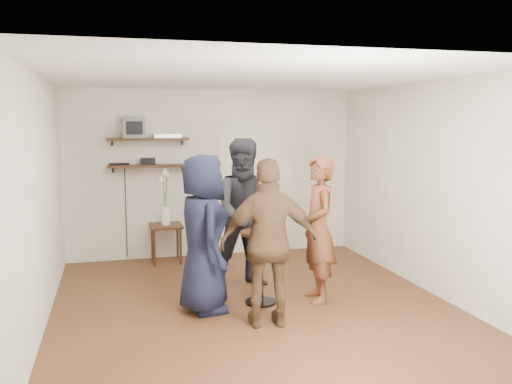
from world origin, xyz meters
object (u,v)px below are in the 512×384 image
(dvd_deck, at_px, (167,136))
(person_dark, at_px, (247,213))
(person_plaid, at_px, (318,229))
(person_navy, at_px, (203,234))
(person_brown, at_px, (270,243))
(crt_monitor, at_px, (134,128))
(side_table, at_px, (166,231))
(radio, at_px, (148,161))
(drinks_table, at_px, (261,257))

(dvd_deck, distance_m, person_dark, 2.08)
(person_plaid, height_order, person_navy, person_navy)
(person_navy, bearing_deg, person_plaid, -95.65)
(person_dark, relative_size, person_brown, 1.09)
(dvd_deck, distance_m, person_navy, 2.62)
(crt_monitor, relative_size, person_brown, 0.18)
(side_table, xyz_separation_m, person_brown, (0.79, -2.83, 0.39))
(person_plaid, bearing_deg, person_navy, -84.35)
(crt_monitor, height_order, dvd_deck, crt_monitor)
(side_table, bearing_deg, person_navy, -84.89)
(radio, xyz_separation_m, side_table, (0.23, -0.19, -1.04))
(drinks_table, height_order, person_navy, person_navy)
(radio, height_order, drinks_table, radio)
(person_navy, bearing_deg, radio, 3.90)
(dvd_deck, bearing_deg, drinks_table, -70.75)
(crt_monitor, relative_size, person_plaid, 0.19)
(drinks_table, distance_m, person_brown, 0.76)
(crt_monitor, relative_size, dvd_deck, 0.80)
(crt_monitor, distance_m, person_navy, 2.74)
(drinks_table, bearing_deg, dvd_deck, 109.25)
(person_dark, bearing_deg, drinks_table, -90.00)
(person_plaid, relative_size, person_dark, 0.91)
(crt_monitor, bearing_deg, person_brown, -68.17)
(crt_monitor, height_order, side_table, crt_monitor)
(side_table, bearing_deg, dvd_deck, 71.06)
(person_brown, bearing_deg, person_plaid, -133.71)
(person_plaid, height_order, person_dark, person_dark)
(radio, distance_m, drinks_table, 2.77)
(person_navy, bearing_deg, dvd_deck, -2.97)
(person_brown, bearing_deg, radio, -63.64)
(person_dark, bearing_deg, dvd_deck, 117.40)
(crt_monitor, xyz_separation_m, radio, (0.19, 0.00, -0.50))
(side_table, distance_m, drinks_table, 2.33)
(radio, relative_size, person_navy, 0.12)
(crt_monitor, bearing_deg, drinks_table, -60.91)
(drinks_table, bearing_deg, person_dark, 89.17)
(drinks_table, bearing_deg, person_brown, -97.72)
(person_navy, height_order, person_brown, person_navy)
(person_plaid, bearing_deg, person_dark, -132.85)
(dvd_deck, relative_size, person_navy, 0.23)
(dvd_deck, xyz_separation_m, person_brown, (0.72, -3.02, -1.02))
(radio, height_order, person_plaid, person_plaid)
(drinks_table, bearing_deg, crt_monitor, 119.09)
(radio, relative_size, person_dark, 0.12)
(dvd_deck, height_order, person_plaid, dvd_deck)
(radio, xyz_separation_m, drinks_table, (1.11, -2.34, -0.97))
(dvd_deck, bearing_deg, side_table, -108.94)
(crt_monitor, xyz_separation_m, drinks_table, (1.30, -2.34, -1.47))
(drinks_table, relative_size, person_dark, 0.45)
(dvd_deck, height_order, person_brown, dvd_deck)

